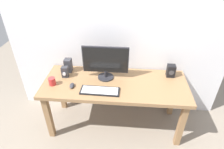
# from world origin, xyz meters

# --- Properties ---
(ground_plane) EXTENTS (6.00, 6.00, 0.00)m
(ground_plane) POSITION_xyz_m (0.00, 0.00, 0.00)
(ground_plane) COLOR gray
(wall_back) EXTENTS (2.89, 0.04, 3.00)m
(wall_back) POSITION_xyz_m (0.00, 0.38, 1.50)
(wall_back) COLOR silver
(wall_back) RESTS_ON ground_plane
(desk) EXTENTS (1.76, 0.69, 0.71)m
(desk) POSITION_xyz_m (0.00, 0.00, 0.63)
(desk) COLOR #936D47
(desk) RESTS_ON ground_plane
(monitor) EXTENTS (0.56, 0.20, 0.42)m
(monitor) POSITION_xyz_m (-0.13, 0.11, 0.94)
(monitor) COLOR #232328
(monitor) RESTS_ON desk
(keyboard_primary) EXTENTS (0.45, 0.17, 0.02)m
(keyboard_primary) POSITION_xyz_m (-0.16, -0.18, 0.72)
(keyboard_primary) COLOR black
(keyboard_primary) RESTS_ON desk
(mouse) EXTENTS (0.07, 0.11, 0.03)m
(mouse) POSITION_xyz_m (-0.50, -0.12, 0.73)
(mouse) COLOR #333338
(mouse) RESTS_ON desk
(speaker_right) EXTENTS (0.10, 0.10, 0.16)m
(speaker_right) POSITION_xyz_m (0.69, 0.21, 0.79)
(speaker_right) COLOR black
(speaker_right) RESTS_ON desk
(speaker_left) EXTENTS (0.09, 0.10, 0.18)m
(speaker_left) POSITION_xyz_m (-0.63, 0.21, 0.80)
(speaker_left) COLOR #333338
(speaker_left) RESTS_ON desk
(audio_controller) EXTENTS (0.08, 0.07, 0.14)m
(audio_controller) POSITION_xyz_m (-0.64, 0.08, 0.78)
(audio_controller) COLOR #333338
(audio_controller) RESTS_ON desk
(coffee_mug) EXTENTS (0.08, 0.08, 0.09)m
(coffee_mug) POSITION_xyz_m (-0.75, -0.10, 0.76)
(coffee_mug) COLOR red
(coffee_mug) RESTS_ON desk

